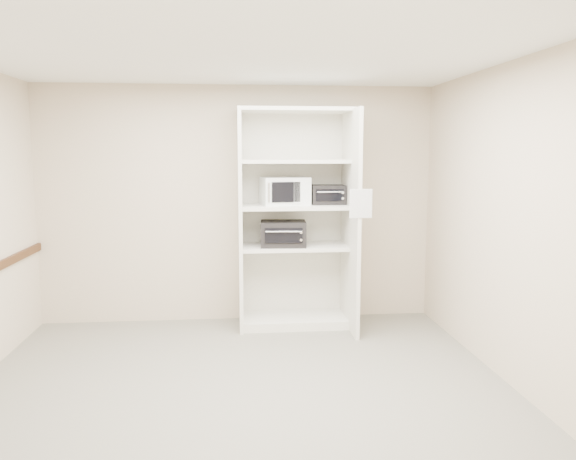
{
  "coord_description": "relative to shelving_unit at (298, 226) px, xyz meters",
  "views": [
    {
      "loc": [
        -0.05,
        -4.46,
        1.94
      ],
      "look_at": [
        0.51,
        1.25,
        1.15
      ],
      "focal_mm": 35.0,
      "sensor_mm": 36.0,
      "label": 1
    }
  ],
  "objects": [
    {
      "name": "wall_right",
      "position": [
        1.58,
        -1.7,
        0.22
      ],
      "size": [
        0.02,
        4.0,
        2.7
      ],
      "primitive_type": "cube",
      "color": "#C8B199",
      "rests_on": "ground"
    },
    {
      "name": "shelving_unit",
      "position": [
        0.0,
        0.0,
        0.0
      ],
      "size": [
        1.24,
        0.92,
        2.42
      ],
      "color": "beige",
      "rests_on": "floor"
    },
    {
      "name": "wall_back",
      "position": [
        -0.67,
        0.3,
        0.22
      ],
      "size": [
        4.5,
        0.02,
        2.7
      ],
      "primitive_type": "cube",
      "color": "#C8B199",
      "rests_on": "ground"
    },
    {
      "name": "microwave",
      "position": [
        -0.15,
        0.05,
        0.39
      ],
      "size": [
        0.56,
        0.45,
        0.3
      ],
      "primitive_type": "cube",
      "rotation": [
        0.0,
        0.0,
        0.14
      ],
      "color": "white",
      "rests_on": "shelving_unit"
    },
    {
      "name": "toaster_oven_upper",
      "position": [
        0.34,
        0.05,
        0.35
      ],
      "size": [
        0.37,
        0.28,
        0.22
      ],
      "primitive_type": "cube",
      "rotation": [
        0.0,
        0.0,
        0.0
      ],
      "color": "black",
      "rests_on": "shelving_unit"
    },
    {
      "name": "paper_sign",
      "position": [
        0.56,
        -0.63,
        0.3
      ],
      "size": [
        0.23,
        0.01,
        0.29
      ],
      "primitive_type": "cube",
      "rotation": [
        0.0,
        0.0,
        0.0
      ],
      "color": "white",
      "rests_on": "shelving_unit"
    },
    {
      "name": "ceiling",
      "position": [
        -0.67,
        -1.7,
        1.57
      ],
      "size": [
        4.5,
        4.0,
        0.01
      ],
      "primitive_type": "cube",
      "color": "white"
    },
    {
      "name": "floor",
      "position": [
        -0.67,
        -1.7,
        -1.13
      ],
      "size": [
        4.5,
        4.0,
        0.01
      ],
      "primitive_type": "cube",
      "color": "slate",
      "rests_on": "ground"
    },
    {
      "name": "toaster_oven_lower",
      "position": [
        -0.17,
        -0.06,
        -0.07
      ],
      "size": [
        0.52,
        0.4,
        0.27
      ],
      "primitive_type": "cube",
      "rotation": [
        0.0,
        0.0,
        -0.06
      ],
      "color": "black",
      "rests_on": "shelving_unit"
    },
    {
      "name": "wall_front",
      "position": [
        -0.67,
        -3.7,
        0.22
      ],
      "size": [
        4.5,
        0.02,
        2.7
      ],
      "primitive_type": "cube",
      "color": "#C8B199",
      "rests_on": "ground"
    }
  ]
}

